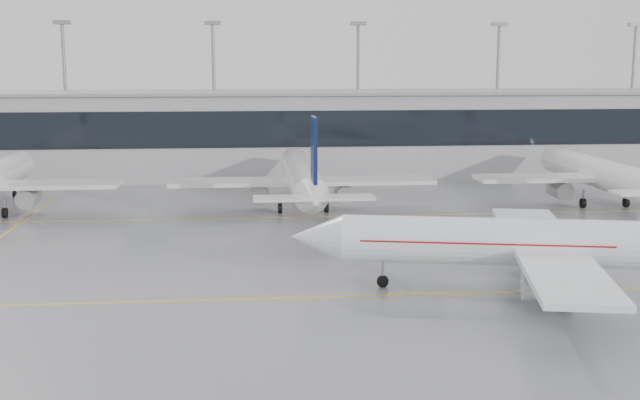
{
  "coord_description": "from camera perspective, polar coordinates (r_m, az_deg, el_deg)",
  "views": [
    {
      "loc": [
        -6.18,
        -55.37,
        16.84
      ],
      "look_at": [
        0.0,
        12.0,
        5.0
      ],
      "focal_mm": 45.0,
      "sensor_mm": 36.0,
      "label": 1
    }
  ],
  "objects": [
    {
      "name": "ground",
      "position": [
        58.21,
        1.09,
        -6.89
      ],
      "size": [
        320.0,
        320.0,
        0.0
      ],
      "primitive_type": "plane",
      "color": "gray",
      "rests_on": "ground"
    },
    {
      "name": "taxi_line_main",
      "position": [
        58.21,
        1.09,
        -6.89
      ],
      "size": [
        120.0,
        0.25,
        0.01
      ],
      "primitive_type": "cube",
      "color": "yellow",
      "rests_on": "ground"
    },
    {
      "name": "taxi_line_north",
      "position": [
        87.24,
        -1.08,
        -1.2
      ],
      "size": [
        120.0,
        0.25,
        0.01
      ],
      "primitive_type": "cube",
      "color": "yellow",
      "rests_on": "ground"
    },
    {
      "name": "terminal",
      "position": [
        118.03,
        -2.23,
        4.65
      ],
      "size": [
        180.0,
        15.0,
        12.0
      ],
      "primitive_type": "cube",
      "color": "#A4A4A8",
      "rests_on": "ground"
    },
    {
      "name": "terminal_glass",
      "position": [
        110.39,
        -2.02,
        5.07
      ],
      "size": [
        180.0,
        0.2,
        5.0
      ],
      "primitive_type": "cube",
      "color": "black",
      "rests_on": "ground"
    },
    {
      "name": "terminal_roof",
      "position": [
        117.63,
        -2.25,
        7.66
      ],
      "size": [
        182.0,
        16.0,
        0.4
      ],
      "primitive_type": "cube",
      "color": "gray",
      "rests_on": "ground"
    },
    {
      "name": "light_masts",
      "position": [
        123.58,
        -2.4,
        8.3
      ],
      "size": [
        156.4,
        1.0,
        22.6
      ],
      "color": "gray",
      "rests_on": "ground"
    },
    {
      "name": "air_canada_jet",
      "position": [
        60.65,
        15.62,
        -3.02
      ],
      "size": [
        36.32,
        29.41,
        11.46
      ],
      "rotation": [
        0.0,
        0.0,
        2.94
      ],
      "color": "white",
      "rests_on": "ground"
    },
    {
      "name": "parked_jet_c",
      "position": [
        90.24,
        -1.26,
        1.56
      ],
      "size": [
        29.64,
        36.96,
        11.72
      ],
      "rotation": [
        0.0,
        0.0,
        1.57
      ],
      "color": "white",
      "rests_on": "ground"
    },
    {
      "name": "parked_jet_d",
      "position": [
        99.0,
        19.4,
        1.74
      ],
      "size": [
        29.64,
        36.96,
        11.72
      ],
      "rotation": [
        0.0,
        0.0,
        1.57
      ],
      "color": "white",
      "rests_on": "ground"
    }
  ]
}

